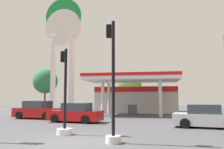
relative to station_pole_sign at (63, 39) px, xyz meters
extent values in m
plane|color=#47474C|center=(6.76, -15.83, -8.64)|extent=(90.00, 90.00, 0.00)
cube|color=beige|center=(8.00, 6.18, -7.03)|extent=(10.02, 6.22, 3.22)
cube|color=red|center=(8.00, 3.02, -5.76)|extent=(10.02, 0.12, 0.60)
cube|color=white|center=(8.00, -0.24, -4.86)|extent=(9.56, 6.02, 0.35)
cube|color=red|center=(8.00, -0.24, -4.53)|extent=(9.66, 6.12, 0.30)
cylinder|color=silver|center=(5.13, -1.90, -6.83)|extent=(0.32, 0.32, 3.60)
cylinder|color=silver|center=(10.87, -1.90, -6.83)|extent=(0.32, 0.32, 3.60)
cylinder|color=silver|center=(5.13, 1.41, -6.83)|extent=(0.32, 0.32, 3.60)
cylinder|color=silver|center=(10.87, 1.41, -6.83)|extent=(0.32, 0.32, 3.60)
cube|color=#4C4C51|center=(8.00, -0.24, -8.09)|extent=(0.90, 0.60, 1.10)
cube|color=white|center=(-1.12, -0.01, -4.12)|extent=(0.40, 0.56, 9.04)
cube|color=white|center=(1.12, -0.01, -4.12)|extent=(0.40, 0.56, 9.04)
cylinder|color=white|center=(0.00, -0.01, 1.37)|extent=(4.28, 0.22, 4.28)
cylinder|color=#198C38|center=(0.00, 0.01, 2.65)|extent=(4.28, 0.22, 4.28)
cube|color=white|center=(0.00, 0.05, 2.01)|extent=(3.94, 0.08, 0.77)
cylinder|color=black|center=(12.42, -8.74, -8.33)|extent=(0.64, 0.32, 0.61)
cylinder|color=black|center=(12.12, -10.36, -8.33)|extent=(0.64, 0.32, 0.61)
cube|color=#B2B2BA|center=(13.49, -9.77, -8.13)|extent=(4.24, 2.37, 0.72)
cube|color=#2D3842|center=(13.35, -9.75, -7.50)|extent=(2.14, 1.80, 0.61)
cylinder|color=black|center=(1.67, -5.00, -8.30)|extent=(0.69, 0.33, 0.67)
cylinder|color=black|center=(1.39, -6.78, -8.30)|extent=(0.69, 0.33, 0.67)
cylinder|color=black|center=(-1.02, -4.59, -8.30)|extent=(0.69, 0.33, 0.67)
cylinder|color=black|center=(-1.29, -6.36, -8.30)|extent=(0.69, 0.33, 0.67)
cube|color=#A51111|center=(0.19, -5.68, -8.08)|extent=(4.61, 2.48, 0.79)
cube|color=#2D3842|center=(0.03, -5.66, -7.40)|extent=(2.31, 1.93, 0.67)
cube|color=black|center=(2.31, -6.01, -8.20)|extent=(0.39, 1.74, 0.25)
cylinder|color=black|center=(2.97, -8.61, -8.33)|extent=(0.64, 0.31, 0.62)
cylinder|color=black|center=(3.23, -6.97, -8.33)|extent=(0.64, 0.31, 0.62)
cylinder|color=black|center=(5.46, -9.00, -8.33)|extent=(0.64, 0.31, 0.62)
cylinder|color=black|center=(5.71, -7.36, -8.33)|extent=(0.64, 0.31, 0.62)
cube|color=#A51111|center=(4.34, -7.98, -8.13)|extent=(4.27, 2.31, 0.73)
cube|color=#2D3842|center=(4.49, -8.01, -7.49)|extent=(2.14, 1.79, 0.62)
cube|color=black|center=(2.38, -7.68, -8.23)|extent=(0.36, 1.61, 0.23)
cylinder|color=silver|center=(5.84, -13.92, -8.49)|extent=(0.78, 0.78, 0.30)
cylinder|color=black|center=(5.84, -13.92, -6.29)|extent=(0.14, 0.14, 4.09)
cube|color=black|center=(5.62, -13.76, -4.63)|extent=(0.21, 0.20, 0.57)
sphere|color=red|center=(5.62, -13.64, -4.45)|extent=(0.15, 0.15, 0.15)
sphere|color=#D89E0C|center=(5.62, -13.64, -4.63)|extent=(0.15, 0.15, 0.15)
sphere|color=green|center=(5.62, -13.64, -4.81)|extent=(0.15, 0.15, 0.15)
cylinder|color=silver|center=(8.65, -15.70, -8.49)|extent=(0.63, 0.63, 0.30)
cylinder|color=black|center=(8.65, -15.70, -5.92)|extent=(0.14, 0.14, 4.83)
cube|color=black|center=(8.43, -15.54, -3.89)|extent=(0.21, 0.20, 0.57)
sphere|color=red|center=(8.43, -15.42, -3.71)|extent=(0.15, 0.15, 0.15)
sphere|color=#D89E0C|center=(8.43, -15.42, -3.89)|extent=(0.15, 0.15, 0.15)
sphere|color=green|center=(8.43, -15.42, -4.07)|extent=(0.15, 0.15, 0.15)
cylinder|color=brown|center=(-8.19, 12.60, -7.09)|extent=(0.29, 0.29, 3.10)
ellipsoid|color=#29663C|center=(-8.19, 12.60, -3.97)|extent=(4.19, 4.19, 4.19)
cylinder|color=brown|center=(6.47, 11.57, -7.34)|extent=(0.38, 0.38, 2.59)
ellipsoid|color=#407C25|center=(6.47, 11.57, -4.69)|extent=(3.62, 3.62, 3.30)
camera|label=1|loc=(10.38, -25.51, -6.78)|focal=38.22mm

